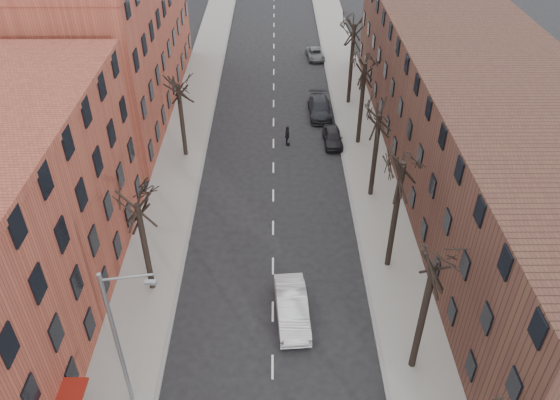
{
  "coord_description": "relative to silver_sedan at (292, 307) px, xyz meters",
  "views": [
    {
      "loc": [
        0.27,
        -6.57,
        25.02
      ],
      "look_at": [
        0.49,
        21.96,
        4.0
      ],
      "focal_mm": 35.0,
      "sensor_mm": 36.0,
      "label": 1
    }
  ],
  "objects": [
    {
      "name": "tree_right_f",
      "position": [
        6.45,
        28.46,
        -0.85
      ],
      "size": [
        5.2,
        5.2,
        11.6
      ],
      "primitive_type": null,
      "color": "black",
      "rests_on": "ground"
    },
    {
      "name": "tree_right_b",
      "position": [
        6.45,
        -3.54,
        -0.85
      ],
      "size": [
        5.2,
        5.2,
        10.8
      ],
      "primitive_type": null,
      "color": "black",
      "rests_on": "ground"
    },
    {
      "name": "parked_car_near",
      "position": [
        4.15,
        20.38,
        -0.17
      ],
      "size": [
        1.7,
        4.01,
        1.35
      ],
      "primitive_type": "imported",
      "rotation": [
        0.0,
        0.0,
        0.03
      ],
      "color": "black",
      "rests_on": "ground"
    },
    {
      "name": "parked_car_far",
      "position": [
        3.79,
        40.39,
        -0.28
      ],
      "size": [
        2.22,
        4.19,
        1.12
      ],
      "primitive_type": "imported",
      "rotation": [
        0.0,
        0.0,
        0.09
      ],
      "color": "#505257",
      "rests_on": "ground"
    },
    {
      "name": "silver_sedan",
      "position": [
        0.0,
        0.0,
        0.0
      ],
      "size": [
        2.18,
        5.26,
        1.69
      ],
      "primitive_type": "imported",
      "rotation": [
        0.0,
        0.0,
        0.08
      ],
      "color": "silver",
      "rests_on": "ground"
    },
    {
      "name": "building_right",
      "position": [
        14.85,
        14.46,
        4.15
      ],
      "size": [
        12.0,
        50.0,
        10.0
      ],
      "primitive_type": "cube",
      "color": "#482C21",
      "rests_on": "ground"
    },
    {
      "name": "pedestrian_crossing",
      "position": [
        0.09,
        20.18,
        0.09
      ],
      "size": [
        0.52,
        1.12,
        1.87
      ],
      "primitive_type": "imported",
      "rotation": [
        0.0,
        0.0,
        1.51
      ],
      "color": "black",
      "rests_on": "ground"
    },
    {
      "name": "parked_car_mid",
      "position": [
        3.37,
        25.91,
        -0.08
      ],
      "size": [
        2.29,
        5.32,
        1.53
      ],
      "primitive_type": "imported",
      "rotation": [
        0.0,
        0.0,
        0.03
      ],
      "color": "black",
      "rests_on": "ground"
    },
    {
      "name": "streetlight",
      "position": [
        -8.17,
        -5.54,
        4.17
      ],
      "size": [
        2.45,
        0.22,
        9.03
      ],
      "color": "slate",
      "rests_on": "ground"
    },
    {
      "name": "tree_right_c",
      "position": [
        6.45,
        4.46,
        -0.85
      ],
      "size": [
        5.2,
        5.2,
        11.6
      ],
      "primitive_type": null,
      "color": "black",
      "rests_on": "ground"
    },
    {
      "name": "tree_right_e",
      "position": [
        6.45,
        20.46,
        -0.85
      ],
      "size": [
        5.2,
        5.2,
        10.8
      ],
      "primitive_type": null,
      "color": "black",
      "rests_on": "ground"
    },
    {
      "name": "tree_right_d",
      "position": [
        6.45,
        12.46,
        -0.85
      ],
      "size": [
        5.2,
        5.2,
        10.0
      ],
      "primitive_type": null,
      "color": "black",
      "rests_on": "ground"
    },
    {
      "name": "sidewalk_right",
      "position": [
        6.85,
        19.46,
        -0.77
      ],
      "size": [
        4.0,
        90.0,
        0.15
      ],
      "primitive_type": "cube",
      "color": "gray",
      "rests_on": "ground"
    },
    {
      "name": "sidewalk_left",
      "position": [
        -9.15,
        19.46,
        -0.77
      ],
      "size": [
        4.0,
        90.0,
        0.15
      ],
      "primitive_type": "cube",
      "color": "gray",
      "rests_on": "ground"
    },
    {
      "name": "tree_left_b",
      "position": [
        -8.75,
        18.46,
        -0.85
      ],
      "size": [
        5.2,
        5.2,
        9.5
      ],
      "primitive_type": null,
      "color": "black",
      "rests_on": "ground"
    },
    {
      "name": "tree_left_a",
      "position": [
        -8.75,
        2.46,
        -0.85
      ],
      "size": [
        5.2,
        5.2,
        9.5
      ],
      "primitive_type": null,
      "color": "black",
      "rests_on": "ground"
    },
    {
      "name": "building_left_far",
      "position": [
        -17.15,
        28.46,
        6.15
      ],
      "size": [
        12.0,
        28.0,
        14.0
      ],
      "primitive_type": "cube",
      "color": "brown",
      "rests_on": "ground"
    }
  ]
}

